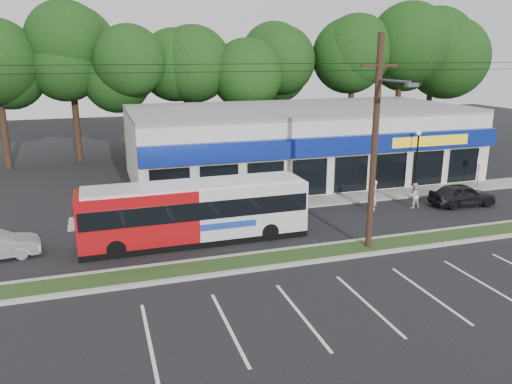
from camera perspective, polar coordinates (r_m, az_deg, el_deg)
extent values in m
plane|color=black|center=(22.81, 7.34, -8.11)|extent=(120.00, 120.00, 0.00)
cube|color=#213817|center=(23.62, 6.32, -7.07)|extent=(40.00, 1.60, 0.12)
cube|color=#9E9E93|center=(22.91, 7.18, -7.81)|extent=(40.00, 0.25, 0.14)
cube|color=#9E9E93|center=(24.34, 5.50, -6.33)|extent=(40.00, 0.25, 0.14)
cube|color=#9E9E93|center=(32.49, 8.67, -0.86)|extent=(32.00, 2.20, 0.10)
cube|color=beige|center=(38.35, 4.87, 5.52)|extent=(25.00, 12.00, 5.00)
cube|color=navy|center=(32.61, 9.12, 5.23)|extent=(25.00, 0.50, 1.20)
cube|color=black|center=(33.18, 8.83, 1.89)|extent=(24.00, 0.12, 2.40)
cube|color=yellow|center=(36.07, 19.35, 5.53)|extent=(6.00, 0.06, 0.70)
cube|color=gray|center=(37.99, 4.96, 9.46)|extent=(25.00, 12.00, 0.30)
cylinder|color=black|center=(23.60, 13.37, 5.10)|extent=(0.30, 0.30, 10.00)
cube|color=black|center=(23.25, 13.93, 13.85)|extent=(1.80, 0.12, 0.12)
cylinder|color=#59595E|center=(22.25, 15.47, 12.15)|extent=(0.10, 2.40, 0.10)
cube|color=#59595E|center=(21.18, 17.38, 11.60)|extent=(0.50, 0.25, 0.15)
cylinder|color=black|center=(21.84, 7.00, 14.37)|extent=(50.00, 0.02, 0.02)
cylinder|color=black|center=(21.85, 6.97, 13.58)|extent=(50.00, 0.02, 0.02)
cylinder|color=black|center=(34.90, 17.83, 3.00)|extent=(0.12, 0.12, 4.00)
sphere|color=silver|center=(34.54, 18.12, 6.41)|extent=(0.30, 0.30, 0.30)
cylinder|color=#59595E|center=(38.03, 24.06, 1.98)|extent=(0.06, 0.06, 2.20)
cube|color=white|center=(37.82, 24.26, 3.29)|extent=(0.45, 0.04, 0.45)
cylinder|color=black|center=(45.82, -26.44, 6.04)|extent=(0.56, 0.56, 5.72)
cylinder|color=black|center=(45.33, -20.17, 6.62)|extent=(0.56, 0.56, 5.72)
sphere|color=black|center=(44.91, -20.84, 13.68)|extent=(6.76, 6.76, 6.76)
cylinder|color=black|center=(45.40, -13.82, 7.13)|extent=(0.56, 0.56, 5.72)
sphere|color=black|center=(44.97, -14.29, 14.19)|extent=(6.76, 6.76, 6.76)
cylinder|color=black|center=(46.01, -7.56, 7.55)|extent=(0.56, 0.56, 5.72)
sphere|color=black|center=(45.59, -7.81, 14.52)|extent=(6.76, 6.76, 6.76)
cylinder|color=black|center=(47.14, -1.52, 7.86)|extent=(0.56, 0.56, 5.72)
sphere|color=black|center=(46.73, -1.57, 14.67)|extent=(6.76, 6.76, 6.76)
cylinder|color=black|center=(48.76, 4.18, 8.08)|extent=(0.56, 0.56, 5.72)
sphere|color=black|center=(48.37, 4.32, 14.66)|extent=(6.76, 6.76, 6.76)
cylinder|color=black|center=(50.83, 9.48, 8.21)|extent=(0.56, 0.56, 5.72)
sphere|color=black|center=(50.45, 9.76, 14.52)|extent=(6.76, 6.76, 6.76)
cylinder|color=black|center=(53.29, 14.32, 8.27)|extent=(0.56, 0.56, 5.72)
sphere|color=black|center=(52.93, 14.73, 14.28)|extent=(6.76, 6.76, 6.76)
cylinder|color=black|center=(56.08, 18.71, 8.27)|extent=(0.56, 0.56, 5.72)
sphere|color=black|center=(55.74, 19.22, 13.97)|extent=(6.76, 6.76, 6.76)
cube|color=#A50C11|center=(24.55, -13.41, -2.69)|extent=(5.61, 2.37, 2.56)
cube|color=silver|center=(25.55, -0.84, -1.54)|extent=(5.61, 2.37, 2.56)
cube|color=black|center=(25.36, -6.89, -5.18)|extent=(11.19, 2.36, 0.33)
cube|color=black|center=(24.81, -7.02, -1.45)|extent=(10.97, 2.47, 0.88)
cube|color=black|center=(26.45, 5.01, -0.64)|extent=(0.07, 1.98, 1.30)
cube|color=#193899|center=(24.27, -3.16, -3.82)|extent=(2.79, 0.05, 0.33)
cube|color=silver|center=(24.53, -7.10, 0.85)|extent=(10.63, 2.17, 0.17)
cylinder|color=black|center=(23.90, -15.68, -6.30)|extent=(0.90, 0.27, 0.89)
cylinder|color=black|center=(25.86, -15.93, -4.65)|extent=(0.90, 0.27, 0.89)
cylinder|color=black|center=(25.22, 1.58, -4.56)|extent=(0.90, 0.27, 0.89)
cylinder|color=black|center=(27.08, 0.09, -3.12)|extent=(0.90, 0.27, 0.89)
imported|color=black|center=(33.38, 22.51, -0.29)|extent=(4.19, 1.88, 1.40)
imported|color=silver|center=(30.41, 13.17, -0.43)|extent=(0.84, 0.74, 1.93)
imported|color=silver|center=(31.83, 17.60, -0.39)|extent=(0.77, 0.60, 1.56)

